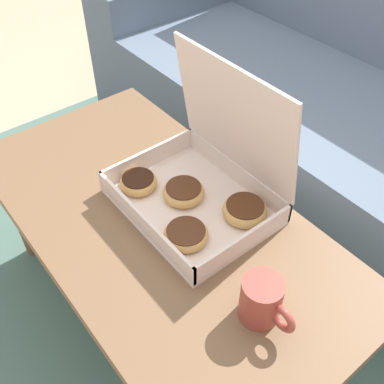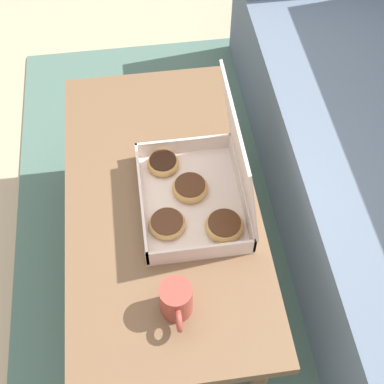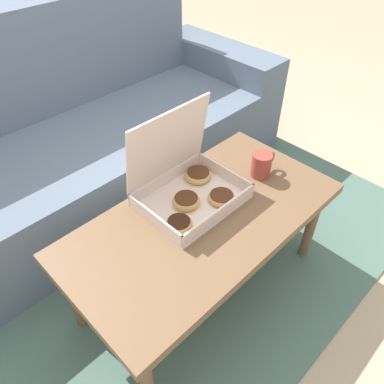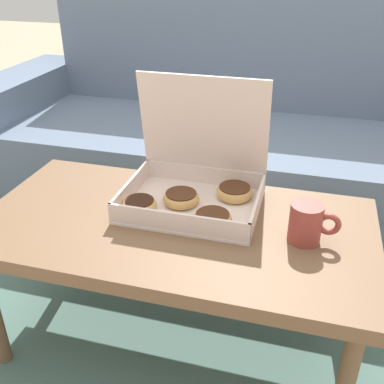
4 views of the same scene
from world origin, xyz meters
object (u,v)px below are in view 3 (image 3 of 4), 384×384
Objects in this scene: couch at (78,145)px; pastry_box at (189,186)px; coffee_mug at (262,164)px; coffee_table at (204,225)px.

couch is 6.09× the size of pastry_box.
coffee_table is at bearing -179.27° from coffee_mug.
pastry_box reaches higher than coffee_table.
couch is at bearing 90.00° from coffee_table.
coffee_mug is (0.35, 0.00, 0.10)m from coffee_table.
coffee_mug is at bearing -69.10° from couch.
pastry_box is 2.99× the size of coffee_mug.
couch is 2.16× the size of coffee_table.
couch is 0.92m from coffee_table.
coffee_table is 2.82× the size of pastry_box.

